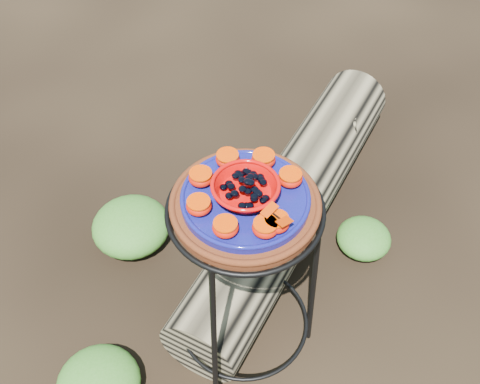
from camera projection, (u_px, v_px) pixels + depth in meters
ground at (244, 343)px, 2.02m from camera, size 60.00×60.00×0.00m
plant_stand at (244, 286)px, 1.76m from camera, size 0.44×0.44×0.70m
terracotta_saucer at (245, 206)px, 1.49m from camera, size 0.37×0.37×0.03m
cobalt_plate at (245, 199)px, 1.47m from camera, size 0.32×0.32×0.02m
red_bowl at (245, 190)px, 1.45m from camera, size 0.16×0.16×0.04m
glass_gems at (246, 181)px, 1.42m from camera, size 0.12×0.12×0.02m
orange_half_0 at (276, 223)px, 1.39m from camera, size 0.06×0.06×0.03m
orange_half_1 at (290, 178)px, 1.48m from camera, size 0.06×0.06×0.03m
orange_half_2 at (264, 159)px, 1.52m from camera, size 0.06×0.06×0.03m
orange_half_3 at (228, 159)px, 1.52m from camera, size 0.06×0.06×0.03m
orange_half_4 at (201, 177)px, 1.48m from camera, size 0.06×0.06×0.03m
orange_half_5 at (199, 206)px, 1.42m from camera, size 0.06×0.06×0.03m
orange_half_6 at (225, 227)px, 1.38m from camera, size 0.06×0.06×0.03m
orange_half_7 at (265, 228)px, 1.38m from camera, size 0.06×0.06×0.03m
butterfly at (277, 216)px, 1.37m from camera, size 0.09×0.06×0.02m
driftwood_log at (291, 202)px, 2.26m from camera, size 1.43×0.95×0.27m
foliage_left at (98, 383)px, 1.86m from camera, size 0.26×0.26×0.13m
foliage_right at (364, 238)px, 2.25m from camera, size 0.20×0.20×0.10m
foliage_back at (131, 225)px, 2.26m from camera, size 0.30×0.30×0.15m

